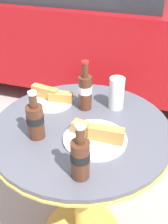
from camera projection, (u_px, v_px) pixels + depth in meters
bistro_table at (81, 157)px, 1.29m from camera, size 0.78×0.78×0.76m
cola_bottle_left at (85, 91)px, 1.27m from camera, size 0.06×0.06×0.24m
cola_bottle_right at (35, 120)px, 1.10m from camera, size 0.07×0.07×0.21m
cola_bottle_center at (80, 157)px, 0.91m from camera, size 0.07×0.07×0.22m
drinking_glass at (116, 94)px, 1.28m from camera, size 0.07×0.07×0.15m
lunch_plate_near at (96, 136)px, 1.11m from camera, size 0.26×0.26×0.07m
lunch_plate_far at (52, 98)px, 1.35m from camera, size 0.21×0.20×0.07m
parked_car at (78, 13)px, 3.00m from camera, size 4.56×1.72×1.46m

